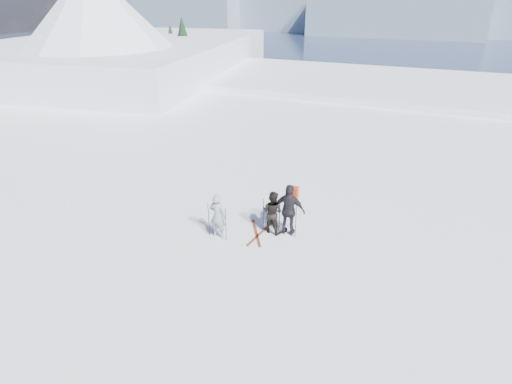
# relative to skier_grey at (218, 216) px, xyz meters

# --- Properties ---
(lake_basin) EXTENTS (820.00, 820.00, 71.62)m
(lake_basin) POSITION_rel_skier_grey_xyz_m (2.93, 27.17, -7.28)
(lake_basin) COLOR white
(lake_basin) RESTS_ON ground
(far_mountain_range) EXTENTS (770.00, 110.00, 53.00)m
(far_mountain_range) POSITION_rel_skier_grey_xyz_m (32.53, 451.95, -7.97)
(far_mountain_range) COLOR slate
(far_mountain_range) RESTS_ON ground
(near_ridge) EXTENTS (31.37, 35.68, 25.62)m
(near_ridge) POSITION_rel_skier_grey_xyz_m (-23.63, 26.51, -4.26)
(near_ridge) COLOR white
(near_ridge) RESTS_ON ground
(skier_grey) EXTENTS (0.57, 0.38, 1.56)m
(skier_grey) POSITION_rel_skier_grey_xyz_m (0.00, 0.00, 0.00)
(skier_grey) COLOR gray
(skier_grey) RESTS_ON ground
(skier_dark) EXTENTS (0.81, 0.68, 1.51)m
(skier_dark) POSITION_rel_skier_grey_xyz_m (1.53, 0.98, -0.02)
(skier_dark) COLOR black
(skier_dark) RESTS_ON ground
(skier_pack) EXTENTS (1.07, 0.48, 1.80)m
(skier_pack) POSITION_rel_skier_grey_xyz_m (2.08, 1.08, 0.12)
(skier_pack) COLOR black
(skier_pack) RESTS_ON ground
(backpack) EXTENTS (0.39, 0.23, 0.50)m
(backpack) POSITION_rel_skier_grey_xyz_m (2.07, 1.33, 1.27)
(backpack) COLOR #BE3511
(backpack) RESTS_ON skier_pack
(ski_poles) EXTENTS (2.69, 1.14, 1.34)m
(ski_poles) POSITION_rel_skier_grey_xyz_m (1.23, 0.62, -0.15)
(ski_poles) COLOR black
(ski_poles) RESTS_ON ground
(skis_loose) EXTENTS (0.96, 1.70, 0.03)m
(skis_loose) POSITION_rel_skier_grey_xyz_m (1.15, 0.67, -0.76)
(skis_loose) COLOR black
(skis_loose) RESTS_ON ground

